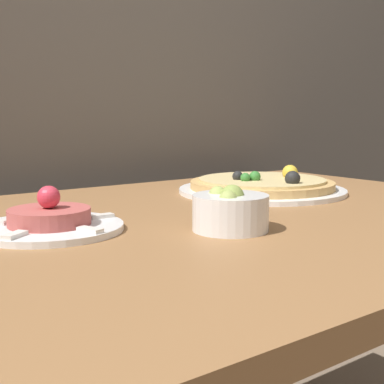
{
  "coord_description": "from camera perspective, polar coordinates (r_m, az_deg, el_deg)",
  "views": [
    {
      "loc": [
        -0.48,
        -0.27,
        0.93
      ],
      "look_at": [
        0.07,
        0.47,
        0.79
      ],
      "focal_mm": 50.0,
      "sensor_mm": 36.0,
      "label": 1
    }
  ],
  "objects": [
    {
      "name": "tartare_plate",
      "position": [
        0.83,
        -14.94,
        -3.09
      ],
      "size": [
        0.22,
        0.22,
        0.07
      ],
      "color": "white",
      "rests_on": "dining_table"
    },
    {
      "name": "pizza_plate",
      "position": [
        1.2,
        7.51,
        0.65
      ],
      "size": [
        0.37,
        0.37,
        0.06
      ],
      "color": "white",
      "rests_on": "dining_table"
    },
    {
      "name": "dining_table",
      "position": [
        0.9,
        -2.82,
        -8.55
      ],
      "size": [
        1.48,
        0.89,
        0.75
      ],
      "color": "olive",
      "rests_on": "ground_plane"
    },
    {
      "name": "small_bowl",
      "position": [
        0.81,
        4.09,
        -2.01
      ],
      "size": [
        0.12,
        0.12,
        0.07
      ],
      "color": "white",
      "rests_on": "dining_table"
    }
  ]
}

